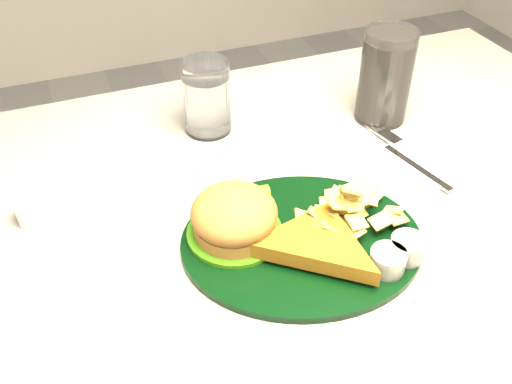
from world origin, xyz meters
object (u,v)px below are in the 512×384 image
at_px(dinner_plate, 303,223).
at_px(cola_glass, 385,76).
at_px(fork_napkin, 413,164).
at_px(water_glass, 207,97).

xyz_separation_m(dinner_plate, cola_glass, (0.23, 0.21, 0.04)).
relative_size(dinner_plate, fork_napkin, 1.80).
relative_size(water_glass, fork_napkin, 0.70).
height_order(water_glass, fork_napkin, water_glass).
bearing_deg(dinner_plate, water_glass, 109.57).
height_order(dinner_plate, fork_napkin, dinner_plate).
bearing_deg(fork_napkin, cola_glass, 67.35).
bearing_deg(water_glass, dinner_plate, -84.42).
bearing_deg(water_glass, fork_napkin, -39.89).
distance_m(water_glass, fork_napkin, 0.31).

